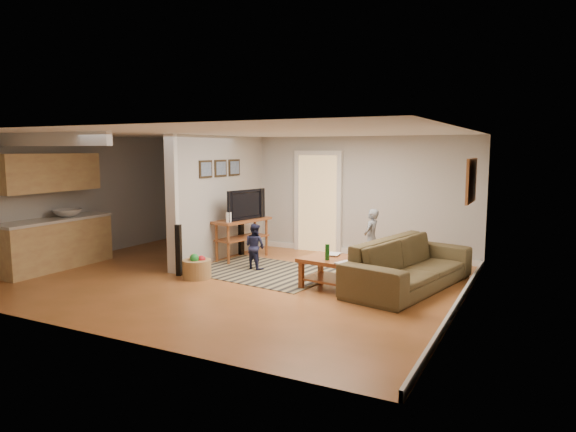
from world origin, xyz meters
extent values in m
plane|color=brown|center=(0.00, 0.00, 0.00)|extent=(7.50, 7.50, 0.00)
cube|color=#B6B4AE|center=(0.00, 3.00, 1.25)|extent=(7.50, 0.04, 2.50)
cube|color=#B6B4AE|center=(-3.75, 0.00, 1.25)|extent=(0.04, 6.00, 2.50)
cube|color=#B6B4AE|center=(3.75, 0.00, 1.25)|extent=(0.04, 6.00, 2.50)
cube|color=white|center=(0.00, 0.00, 2.50)|extent=(7.50, 6.00, 0.04)
cube|color=#B6B4AE|center=(-1.20, 1.45, 1.25)|extent=(0.15, 3.10, 2.50)
cube|color=white|center=(-1.20, -0.10, 1.25)|extent=(0.22, 0.10, 2.50)
cube|color=white|center=(0.00, 2.97, 0.06)|extent=(7.50, 0.04, 0.12)
cube|color=white|center=(3.72, 0.00, 0.06)|extent=(0.04, 6.00, 0.12)
cube|color=#D8B272|center=(0.30, 2.94, 1.05)|extent=(0.90, 0.06, 2.10)
cube|color=tan|center=(-3.43, -0.80, 0.45)|extent=(0.60, 2.20, 0.90)
cube|color=beige|center=(-3.43, -0.80, 0.92)|extent=(0.64, 2.24, 0.05)
cube|color=tan|center=(-3.45, -0.80, 1.80)|extent=(0.35, 2.00, 0.70)
imported|color=silver|center=(-3.43, -0.50, 0.94)|extent=(0.54, 0.54, 0.19)
cube|color=black|center=(-1.11, 0.80, 1.85)|extent=(0.03, 0.40, 0.34)
cube|color=black|center=(-1.11, 1.30, 1.85)|extent=(0.03, 0.40, 0.34)
cube|color=black|center=(-1.11, 1.80, 1.85)|extent=(0.03, 0.40, 0.34)
cube|color=#9A5E32|center=(3.71, 1.00, 1.75)|extent=(0.04, 0.90, 0.68)
cube|color=black|center=(0.21, 0.73, 0.01)|extent=(2.77, 2.18, 0.01)
imported|color=#4C3E26|center=(2.84, 0.85, 0.00)|extent=(1.61, 2.84, 0.78)
cube|color=brown|center=(1.90, 0.22, 0.46)|extent=(1.35, 0.91, 0.06)
cube|color=silver|center=(1.90, 0.22, 0.47)|extent=(0.84, 0.55, 0.02)
cube|color=brown|center=(1.90, 0.22, 0.16)|extent=(1.24, 0.79, 0.03)
cube|color=brown|center=(1.30, 0.01, 0.23)|extent=(0.08, 0.08, 0.46)
cube|color=brown|center=(2.41, -0.15, 0.23)|extent=(0.08, 0.08, 0.46)
cube|color=brown|center=(1.39, 0.60, 0.23)|extent=(0.08, 0.08, 0.46)
cube|color=brown|center=(2.49, 0.44, 0.23)|extent=(0.08, 0.08, 0.46)
imported|color=navy|center=(2.18, 0.31, 0.49)|extent=(0.24, 0.24, 0.22)
cylinder|color=#125115|center=(1.72, 0.09, 0.62)|extent=(0.07, 0.07, 0.25)
imported|color=#998C4C|center=(1.56, 0.47, 0.49)|extent=(0.24, 0.30, 0.03)
imported|color=#66594C|center=(1.97, 0.00, 0.49)|extent=(0.31, 0.36, 0.02)
cube|color=brown|center=(-0.75, 1.51, 0.79)|extent=(0.73, 1.38, 0.05)
cube|color=brown|center=(-0.75, 1.51, 0.44)|extent=(0.66, 1.26, 0.03)
cylinder|color=brown|center=(-1.02, 0.99, 0.40)|extent=(0.05, 0.05, 0.80)
cylinder|color=brown|center=(-0.80, 2.10, 0.40)|extent=(0.05, 0.05, 0.80)
cylinder|color=brown|center=(-0.70, 0.92, 0.40)|extent=(0.05, 0.05, 0.80)
cylinder|color=brown|center=(-0.48, 2.03, 0.40)|extent=(0.05, 0.05, 0.80)
imported|color=black|center=(-0.73, 1.50, 0.82)|extent=(0.34, 1.06, 0.61)
cylinder|color=white|center=(-0.74, 1.01, 0.92)|extent=(0.11, 0.11, 0.20)
cube|color=black|center=(-1.00, -0.20, 0.46)|extent=(0.11, 0.11, 0.91)
cube|color=black|center=(-1.00, 1.86, 0.47)|extent=(0.12, 0.12, 0.93)
cylinder|color=#9B7543|center=(-0.60, -0.21, 0.16)|extent=(0.50, 0.50, 0.32)
sphere|color=red|center=(-0.54, -0.17, 0.32)|extent=(0.15, 0.15, 0.15)
sphere|color=gold|center=(-0.68, -0.19, 0.35)|extent=(0.15, 0.15, 0.15)
sphere|color=green|center=(-0.60, -0.28, 0.37)|extent=(0.15, 0.15, 0.15)
imported|color=gray|center=(1.83, 1.96, 0.00)|extent=(0.31, 0.43, 1.12)
imported|color=#1D1F3C|center=(-0.06, 0.84, 0.00)|extent=(0.48, 0.41, 0.86)
camera|label=1|loc=(4.78, -7.25, 2.22)|focal=32.00mm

